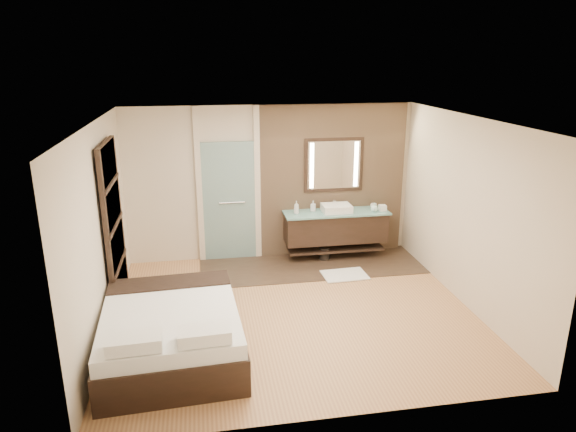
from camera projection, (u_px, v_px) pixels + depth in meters
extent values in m
plane|color=#AD7248|center=(294.00, 312.00, 7.28)|extent=(5.00, 5.00, 0.00)
cube|color=#37261E|center=(311.00, 266.00, 8.88)|extent=(3.80, 1.30, 0.01)
cube|color=#A37E5D|center=(333.00, 181.00, 9.13)|extent=(2.60, 0.08, 2.70)
cube|color=black|center=(336.00, 227.00, 9.09)|extent=(1.80, 0.50, 0.50)
cube|color=black|center=(335.00, 248.00, 9.21)|extent=(1.71, 0.45, 0.04)
cube|color=#88D0CC|center=(336.00, 213.00, 8.99)|extent=(1.85, 0.55, 0.03)
cube|color=white|center=(336.00, 208.00, 8.97)|extent=(0.50, 0.38, 0.13)
cylinder|color=silver|center=(334.00, 204.00, 9.14)|extent=(0.03, 0.03, 0.18)
cylinder|color=silver|center=(334.00, 200.00, 9.08)|extent=(0.02, 0.10, 0.02)
cube|color=black|center=(334.00, 165.00, 9.00)|extent=(1.06, 0.03, 0.96)
cube|color=white|center=(334.00, 165.00, 8.98)|extent=(0.94, 0.01, 0.84)
cube|color=#FFEDBF|center=(312.00, 166.00, 8.91)|extent=(0.07, 0.01, 0.80)
cube|color=#FFEDBF|center=(356.00, 164.00, 9.04)|extent=(0.07, 0.01, 0.80)
cube|color=#B9EAE7|center=(229.00, 202.00, 8.91)|extent=(0.90, 0.05, 2.10)
cylinder|color=silver|center=(232.00, 203.00, 8.87)|extent=(0.45, 0.03, 0.03)
cube|color=beige|center=(199.00, 186.00, 8.75)|extent=(0.10, 0.08, 2.70)
cube|color=beige|center=(257.00, 184.00, 8.91)|extent=(0.10, 0.08, 2.70)
cube|color=black|center=(114.00, 228.00, 7.09)|extent=(0.06, 1.20, 2.40)
cube|color=beige|center=(121.00, 283.00, 7.34)|extent=(0.02, 1.06, 0.52)
cube|color=beige|center=(117.00, 245.00, 7.17)|extent=(0.02, 1.06, 0.52)
cube|color=beige|center=(113.00, 204.00, 6.99)|extent=(0.02, 1.06, 0.52)
cube|color=beige|center=(109.00, 162.00, 6.81)|extent=(0.02, 1.06, 0.52)
cube|color=black|center=(172.00, 339.00, 6.17)|extent=(1.71, 2.09, 0.44)
cube|color=white|center=(170.00, 316.00, 6.08)|extent=(1.66, 2.04, 0.18)
cube|color=black|center=(169.00, 283.00, 6.75)|extent=(1.58, 0.53, 0.04)
cube|color=white|center=(134.00, 342.00, 5.20)|extent=(0.57, 0.33, 0.14)
cube|color=white|center=(204.00, 334.00, 5.35)|extent=(0.57, 0.33, 0.14)
cube|color=white|center=(345.00, 275.00, 8.47)|extent=(0.74, 0.53, 0.02)
cylinder|color=black|center=(324.00, 253.00, 9.13)|extent=(0.21, 0.21, 0.24)
cube|color=white|center=(382.00, 208.00, 9.04)|extent=(0.12, 0.12, 0.10)
imported|color=silver|center=(296.00, 207.00, 8.84)|extent=(0.09, 0.09, 0.23)
imported|color=#B2B2B2|center=(313.00, 206.00, 9.01)|extent=(0.11, 0.11, 0.18)
imported|color=silver|center=(374.00, 207.00, 8.98)|extent=(0.13, 0.13, 0.16)
imported|color=silver|center=(374.00, 206.00, 9.17)|extent=(0.14, 0.14, 0.09)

